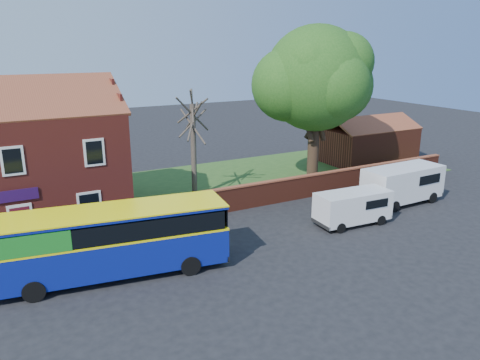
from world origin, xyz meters
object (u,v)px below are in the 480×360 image
large_tree (315,82)px  van_far (403,183)px  bus (104,240)px  van_near (353,206)px

large_tree → van_far: bearing=-70.2°
large_tree → bus: bearing=-156.0°
van_near → van_far: (5.50, 1.38, 0.27)m
bus → large_tree: size_ratio=0.92×
van_far → bus: bearing=-178.6°
van_far → large_tree: (-2.42, 6.71, 6.24)m
van_near → large_tree: (3.08, 8.10, 6.51)m
bus → large_tree: (17.36, 7.72, 5.82)m
van_near → van_far: 5.68m
van_near → van_far: bearing=17.7°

